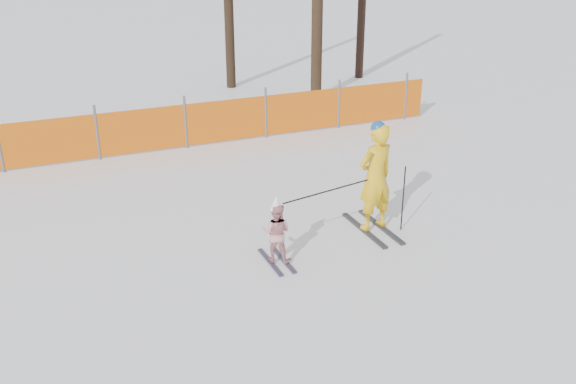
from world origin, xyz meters
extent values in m
plane|color=white|center=(0.00, 0.00, 0.00)|extent=(120.00, 120.00, 0.00)
cube|color=black|center=(1.45, 0.55, 0.02)|extent=(0.09, 1.44, 0.04)
cube|color=black|center=(1.79, 0.55, 0.02)|extent=(0.09, 1.44, 0.04)
imported|color=yellow|center=(1.62, 0.55, 0.97)|extent=(0.75, 0.56, 1.87)
sphere|color=#194C8E|center=(1.62, 0.55, 1.83)|extent=(0.25, 0.25, 0.25)
cube|color=black|center=(-0.45, 0.16, 0.01)|extent=(0.09, 0.93, 0.03)
cube|color=black|center=(-0.23, 0.16, 0.01)|extent=(0.09, 0.93, 0.03)
imported|color=pink|center=(-0.34, 0.16, 0.51)|extent=(0.59, 0.57, 0.96)
cone|color=white|center=(-0.34, 0.16, 1.02)|extent=(0.19, 0.19, 0.24)
cylinder|color=black|center=(2.07, 0.35, 0.59)|extent=(0.02, 0.02, 1.17)
cylinder|color=black|center=(0.64, 0.36, 0.97)|extent=(1.72, 0.37, 0.02)
cylinder|color=#595960|center=(-2.20, 6.05, 0.62)|extent=(0.06, 0.06, 1.25)
cylinder|color=#595960|center=(-0.20, 6.05, 0.62)|extent=(0.06, 0.06, 1.25)
cylinder|color=#595960|center=(1.80, 6.05, 0.62)|extent=(0.06, 0.06, 1.25)
cylinder|color=#595960|center=(3.80, 6.05, 0.62)|extent=(0.06, 0.06, 1.25)
cylinder|color=#595960|center=(5.80, 6.05, 0.62)|extent=(0.06, 0.06, 1.25)
cube|color=#DC5F0B|center=(-1.96, 6.05, 0.55)|extent=(16.49, 0.03, 1.00)
camera|label=1|loc=(-3.67, -8.04, 4.96)|focal=40.00mm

